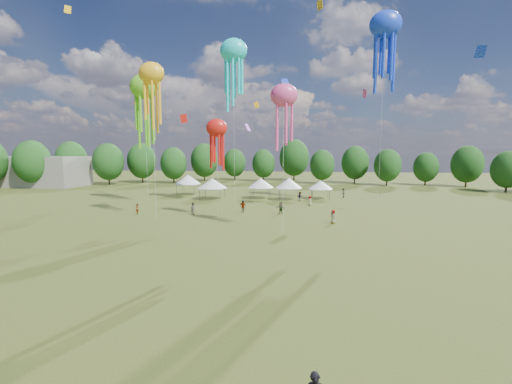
# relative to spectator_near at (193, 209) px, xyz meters

# --- Properties ---
(spectator_near) EXTENTS (1.10, 1.05, 1.78)m
(spectator_near) POSITION_rel_spectator_near_xyz_m (0.00, 0.00, 0.00)
(spectator_near) COLOR gray
(spectator_near) RESTS_ON ground
(spectators_far) EXTENTS (33.37, 26.60, 1.87)m
(spectators_far) POSITION_rel_spectator_near_xyz_m (14.91, 8.38, -0.01)
(spectators_far) COLOR gray
(spectators_far) RESTS_ON ground
(festival_tents) EXTENTS (32.98, 11.46, 4.38)m
(festival_tents) POSITION_rel_spectator_near_xyz_m (4.88, 18.91, 2.25)
(festival_tents) COLOR #47474C
(festival_tents) RESTS_ON ground
(show_kites) EXTENTS (45.84, 24.67, 32.21)m
(show_kites) POSITION_rel_spectator_near_xyz_m (7.36, 7.80, 20.43)
(show_kites) COLOR yellow
(show_kites) RESTS_ON ground
(small_kites) EXTENTS (74.63, 50.40, 45.24)m
(small_kites) POSITION_rel_spectator_near_xyz_m (7.42, 5.99, 30.38)
(small_kites) COLOR yellow
(small_kites) RESTS_ON ground
(treeline) EXTENTS (201.57, 95.24, 13.43)m
(treeline) POSITION_rel_spectator_near_xyz_m (5.24, 26.59, 5.65)
(treeline) COLOR #38281C
(treeline) RESTS_ON ground
(hangar) EXTENTS (40.00, 12.00, 8.00)m
(hangar) POSITION_rel_spectator_near_xyz_m (-62.90, 36.08, 3.11)
(hangar) COLOR gray
(hangar) RESTS_ON ground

